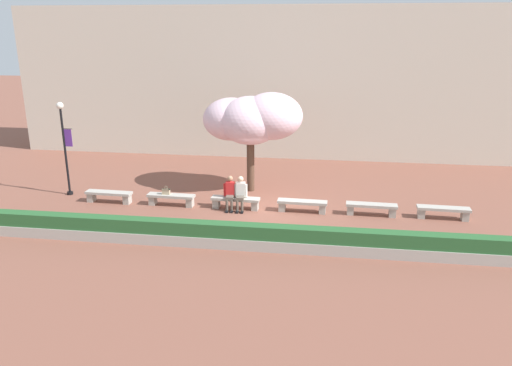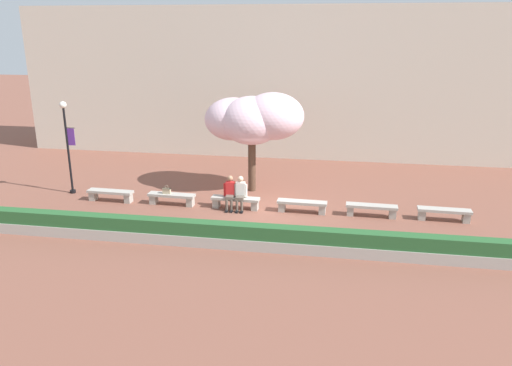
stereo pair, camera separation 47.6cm
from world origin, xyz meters
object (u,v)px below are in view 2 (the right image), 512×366
person_seated_left (230,191)px  cherry_tree_main (253,119)px  stone_bench_west_end (111,194)px  handbag (167,190)px  lamp_post_with_banner (67,139)px  stone_bench_far_east (444,213)px  stone_bench_east_end (372,209)px  stone_bench_near_west (172,197)px  stone_bench_near_east (302,205)px  stone_bench_center (235,201)px  person_seated_right (240,192)px

person_seated_left → cherry_tree_main: bearing=79.1°
stone_bench_west_end → handbag: (2.35, 0.01, 0.27)m
handbag → lamp_post_with_banner: size_ratio=0.09×
stone_bench_far_east → lamp_post_with_banner: lamp_post_with_banner is taller
stone_bench_east_end → lamp_post_with_banner: bearing=176.6°
stone_bench_near_west → stone_bench_west_end: bearing=180.0°
stone_bench_near_east → stone_bench_east_end: size_ratio=1.00×
stone_bench_center → stone_bench_far_east: 7.62m
handbag → cherry_tree_main: bearing=38.5°
stone_bench_west_end → stone_bench_near_east: 7.62m
handbag → stone_bench_near_east: bearing=-0.1°
person_seated_right → cherry_tree_main: 3.40m
person_seated_right → person_seated_left: bearing=180.0°
stone_bench_east_end → stone_bench_far_east: size_ratio=1.00×
person_seated_left → lamp_post_with_banner: lamp_post_with_banner is taller
stone_bench_east_end → person_seated_left: size_ratio=1.45×
stone_bench_near_east → person_seated_right: size_ratio=1.45×
stone_bench_center → person_seated_left: size_ratio=1.45×
stone_bench_west_end → stone_bench_center: (5.08, 0.00, 0.00)m
stone_bench_center → stone_bench_east_end: size_ratio=1.00×
handbag → lamp_post_with_banner: bearing=170.8°
stone_bench_near_west → stone_bench_far_east: same height
stone_bench_near_west → person_seated_right: 2.78m
handbag → cherry_tree_main: size_ratio=0.08×
person_seated_left → cherry_tree_main: (0.47, 2.45, 2.36)m
stone_bench_west_end → handbag: handbag is taller
person_seated_left → person_seated_right: size_ratio=1.00×
stone_bench_center → person_seated_left: bearing=-164.8°
person_seated_right → handbag: (-2.94, 0.06, -0.12)m
stone_bench_near_west → cherry_tree_main: bearing=40.4°
stone_bench_near_east → stone_bench_far_east: (5.08, 0.00, 0.00)m
stone_bench_center → lamp_post_with_banner: (-7.11, 0.72, 2.00)m
stone_bench_far_east → cherry_tree_main: cherry_tree_main is taller
stone_bench_east_end → stone_bench_far_east: same height
stone_bench_west_end → stone_bench_near_west: size_ratio=1.00×
stone_bench_center → person_seated_right: (0.21, -0.05, 0.39)m
stone_bench_center → stone_bench_near_east: (2.54, 0.00, 0.00)m
person_seated_left → handbag: person_seated_left is taller
stone_bench_west_end → stone_bench_near_east: bearing=0.0°
stone_bench_near_east → person_seated_right: 2.37m
stone_bench_east_end → person_seated_right: size_ratio=1.45×
stone_bench_west_end → handbag: 2.36m
stone_bench_near_west → stone_bench_center: same height
stone_bench_near_east → handbag: bearing=179.9°
stone_bench_near_west → person_seated_right: person_seated_right is taller
stone_bench_east_end → handbag: handbag is taller
stone_bench_near_east → person_seated_right: (-2.33, -0.05, 0.39)m
stone_bench_west_end → stone_bench_center: 5.08m
stone_bench_center → stone_bench_east_end: bearing=0.0°
person_seated_left → handbag: 2.54m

